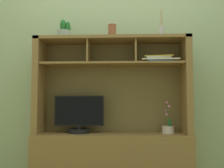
{
  "coord_description": "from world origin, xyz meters",
  "views": [
    {
      "loc": [
        0.12,
        -2.61,
        0.81
      ],
      "look_at": [
        0.0,
        0.0,
        0.98
      ],
      "focal_mm": 42.9,
      "sensor_mm": 36.0,
      "label": 1
    }
  ],
  "objects": [
    {
      "name": "ceramic_vase",
      "position": [
        0.0,
        0.02,
        1.51
      ],
      "size": [
        0.08,
        0.08,
        0.15
      ],
      "color": "brown",
      "rests_on": "media_console"
    },
    {
      "name": "tv_monitor",
      "position": [
        -0.32,
        -0.01,
        0.67
      ],
      "size": [
        0.48,
        0.21,
        0.36
      ],
      "color": "black",
      "rests_on": "media_console"
    },
    {
      "name": "back_wall",
      "position": [
        0.0,
        0.24,
        1.4
      ],
      "size": [
        6.0,
        0.02,
        2.8
      ],
      "primitive_type": "cube",
      "color": "#9DB386",
      "rests_on": "ground"
    },
    {
      "name": "diffuser_bottle",
      "position": [
        0.49,
        -0.02,
        1.49
      ],
      "size": [
        0.06,
        0.06,
        0.28
      ],
      "color": "#B5B0AE",
      "rests_on": "media_console"
    },
    {
      "name": "media_console",
      "position": [
        0.0,
        0.01,
        0.43
      ],
      "size": [
        1.5,
        0.45,
        1.44
      ],
      "color": "olive",
      "rests_on": "ground"
    },
    {
      "name": "potted_succulent",
      "position": [
        -0.48,
        0.01,
        1.51
      ],
      "size": [
        0.16,
        0.16,
        0.2
      ],
      "color": "gray",
      "rests_on": "media_console"
    },
    {
      "name": "magazine_stack_left",
      "position": [
        0.46,
        -0.04,
        1.22
      ],
      "size": [
        0.35,
        0.23,
        0.06
      ],
      "color": "#37548B",
      "rests_on": "media_console"
    },
    {
      "name": "potted_orchid",
      "position": [
        0.54,
        0.02,
        0.55
      ],
      "size": [
        0.13,
        0.13,
        0.31
      ],
      "color": "beige",
      "rests_on": "media_console"
    }
  ]
}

